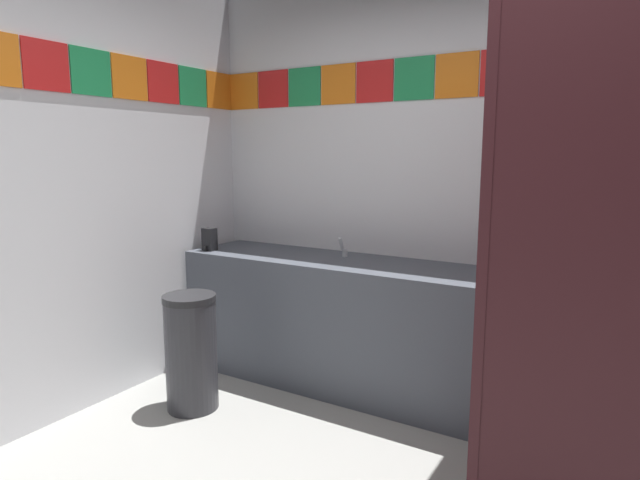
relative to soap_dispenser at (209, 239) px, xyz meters
name	(u,v)px	position (x,y,z in m)	size (l,w,h in m)	color
wall_back	(477,176)	(1.73, 0.51, 0.47)	(3.80, 0.09, 2.77)	silver
wall_side	(0,180)	(-0.21, -1.30, 0.47)	(0.09, 3.54, 2.77)	silver
vanity_counter	(336,321)	(0.94, 0.18, -0.50)	(2.12, 0.59, 0.84)	#4C515B
faucet_center	(343,249)	(0.94, 0.27, -0.03)	(0.04, 0.10, 0.14)	silver
soap_dispenser	(209,239)	(0.00, 0.00, 0.00)	(0.09, 0.09, 0.16)	black
stall_divider	(557,269)	(2.35, -0.59, 0.16)	(0.92, 1.60, 2.16)	#471E23
toilet	(638,412)	(2.68, 0.03, -0.62)	(0.39, 0.49, 0.74)	white
trash_bin	(191,352)	(0.37, -0.59, -0.57)	(0.31, 0.31, 0.70)	#333338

